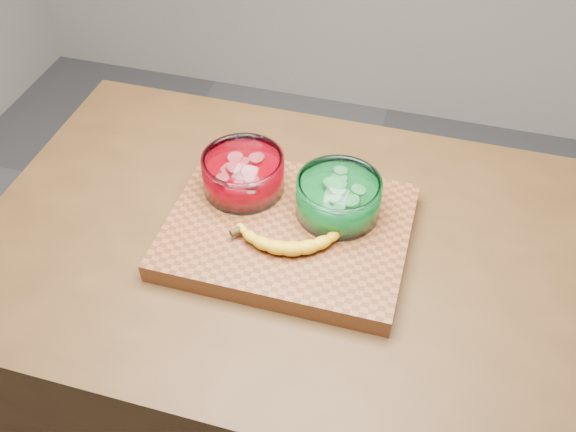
# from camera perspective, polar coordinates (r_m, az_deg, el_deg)

# --- Properties ---
(counter) EXTENTS (1.20, 0.80, 0.90)m
(counter) POSITION_cam_1_polar(r_m,az_deg,el_deg) (1.59, -0.00, -13.10)
(counter) COLOR #482D15
(counter) RESTS_ON ground
(cutting_board) EXTENTS (0.45, 0.35, 0.04)m
(cutting_board) POSITION_cam_1_polar(r_m,az_deg,el_deg) (1.22, -0.00, -1.33)
(cutting_board) COLOR brown
(cutting_board) RESTS_ON counter
(bowl_red) EXTENTS (0.16, 0.16, 0.07)m
(bowl_red) POSITION_cam_1_polar(r_m,az_deg,el_deg) (1.26, -3.99, 3.79)
(bowl_red) COLOR white
(bowl_red) RESTS_ON cutting_board
(bowl_green) EXTENTS (0.16, 0.16, 0.07)m
(bowl_green) POSITION_cam_1_polar(r_m,az_deg,el_deg) (1.21, 4.49, 1.65)
(bowl_green) COLOR white
(bowl_green) RESTS_ON cutting_board
(banana) EXTENTS (0.23, 0.13, 0.03)m
(banana) POSITION_cam_1_polar(r_m,az_deg,el_deg) (1.16, 0.15, -1.54)
(banana) COLOR gold
(banana) RESTS_ON cutting_board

